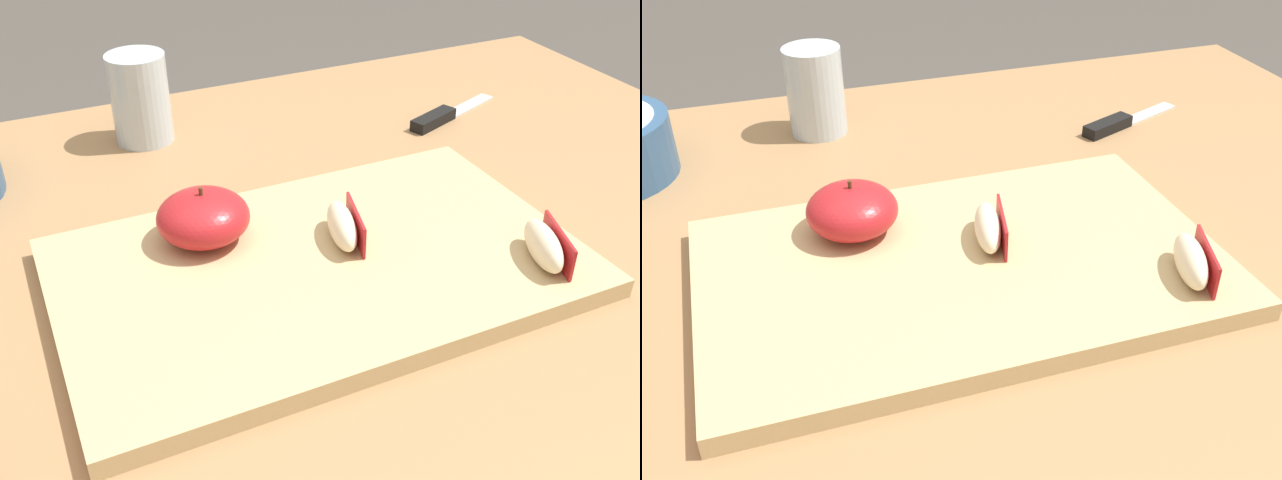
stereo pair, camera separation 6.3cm
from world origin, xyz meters
The scene contains 7 objects.
dining_table centered at (0.00, 0.00, 0.64)m, with size 1.23×0.92×0.74m.
cutting_board centered at (0.03, -0.01, 0.75)m, with size 0.45×0.28×0.02m.
apple_half_skin_up centered at (-0.05, 0.07, 0.78)m, with size 0.08×0.08×0.05m.
apple_wedge_left centered at (0.06, 0.01, 0.78)m, with size 0.04×0.07×0.03m.
apple_wedge_front centered at (0.20, -0.09, 0.78)m, with size 0.05×0.07×0.03m.
paring_knife centered at (0.31, 0.23, 0.75)m, with size 0.16×0.08×0.01m.
drinking_glass_water centered at (-0.04, 0.33, 0.80)m, with size 0.07×0.07×0.10m.
Camera 2 is at (-0.14, -0.51, 1.13)m, focal length 41.20 mm.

